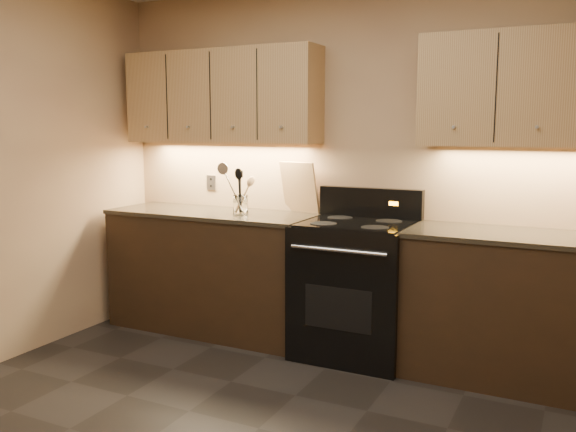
# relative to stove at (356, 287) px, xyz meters

# --- Properties ---
(wall_back) EXTENTS (4.00, 0.04, 2.60)m
(wall_back) POSITION_rel_stove_xyz_m (-0.08, 0.32, 0.82)
(wall_back) COLOR tan
(wall_back) RESTS_ON ground
(counter_left) EXTENTS (1.62, 0.62, 0.93)m
(counter_left) POSITION_rel_stove_xyz_m (-1.18, 0.02, -0.01)
(counter_left) COLOR black
(counter_left) RESTS_ON ground
(counter_right) EXTENTS (1.46, 0.62, 0.93)m
(counter_right) POSITION_rel_stove_xyz_m (1.10, 0.02, -0.01)
(counter_right) COLOR black
(counter_right) RESTS_ON ground
(stove) EXTENTS (0.76, 0.68, 1.14)m
(stove) POSITION_rel_stove_xyz_m (0.00, 0.00, 0.00)
(stove) COLOR black
(stove) RESTS_ON ground
(upper_cab_left) EXTENTS (1.60, 0.30, 0.70)m
(upper_cab_left) POSITION_rel_stove_xyz_m (-1.18, 0.17, 1.32)
(upper_cab_left) COLOR tan
(upper_cab_left) RESTS_ON wall_back
(upper_cab_right) EXTENTS (1.44, 0.30, 0.70)m
(upper_cab_right) POSITION_rel_stove_xyz_m (1.10, 0.17, 1.32)
(upper_cab_right) COLOR tan
(upper_cab_right) RESTS_ON wall_back
(outlet_plate) EXTENTS (0.08, 0.01, 0.12)m
(outlet_plate) POSITION_rel_stove_xyz_m (-1.38, 0.31, 0.64)
(outlet_plate) COLOR #B2B5BA
(outlet_plate) RESTS_ON wall_back
(utensil_crock) EXTENTS (0.12, 0.12, 0.14)m
(utensil_crock) POSITION_rel_stove_xyz_m (-0.92, 0.01, 0.51)
(utensil_crock) COLOR white
(utensil_crock) RESTS_ON counter_left
(cutting_board) EXTENTS (0.32, 0.16, 0.39)m
(cutting_board) POSITION_rel_stove_xyz_m (-0.56, 0.27, 0.64)
(cutting_board) COLOR tan
(cutting_board) RESTS_ON counter_left
(wooden_spoon) EXTENTS (0.15, 0.16, 0.28)m
(wooden_spoon) POSITION_rel_stove_xyz_m (-0.95, 0.00, 0.61)
(wooden_spoon) COLOR tan
(wooden_spoon) RESTS_ON utensil_crock
(black_spoon) EXTENTS (0.09, 0.14, 0.33)m
(black_spoon) POSITION_rel_stove_xyz_m (-0.93, 0.03, 0.63)
(black_spoon) COLOR black
(black_spoon) RESTS_ON utensil_crock
(black_turner) EXTENTS (0.10, 0.11, 0.32)m
(black_turner) POSITION_rel_stove_xyz_m (-0.92, 0.00, 0.63)
(black_turner) COLOR black
(black_turner) RESTS_ON utensil_crock
(steel_skimmer) EXTENTS (0.25, 0.12, 0.38)m
(steel_skimmer) POSITION_rel_stove_xyz_m (-0.89, -0.01, 0.66)
(steel_skimmer) COLOR silver
(steel_skimmer) RESTS_ON utensil_crock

